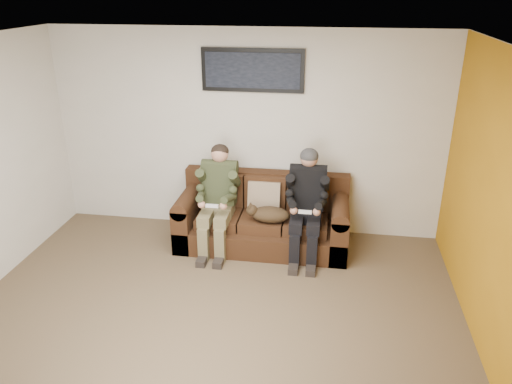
% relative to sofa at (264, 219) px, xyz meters
% --- Properties ---
extents(floor, '(5.00, 5.00, 0.00)m').
position_rel_sofa_xyz_m(floor, '(-0.29, -1.83, -0.32)').
color(floor, brown).
rests_on(floor, ground).
extents(ceiling, '(5.00, 5.00, 0.00)m').
position_rel_sofa_xyz_m(ceiling, '(-0.29, -1.83, 2.28)').
color(ceiling, silver).
rests_on(ceiling, ground).
extents(wall_back, '(5.00, 0.00, 5.00)m').
position_rel_sofa_xyz_m(wall_back, '(-0.29, 0.42, 0.98)').
color(wall_back, beige).
rests_on(wall_back, ground).
extents(wall_right, '(0.00, 4.50, 4.50)m').
position_rel_sofa_xyz_m(wall_right, '(2.21, -1.83, 0.98)').
color(wall_right, beige).
rests_on(wall_right, ground).
extents(accent_wall_right, '(0.00, 4.50, 4.50)m').
position_rel_sofa_xyz_m(accent_wall_right, '(2.20, -1.83, 0.98)').
color(accent_wall_right, '#AE7311').
rests_on(accent_wall_right, ground).
extents(sofa, '(2.10, 0.91, 0.86)m').
position_rel_sofa_xyz_m(sofa, '(0.00, 0.00, 0.00)').
color(sofa, '#382011').
rests_on(sofa, ground).
extents(throw_pillow, '(0.40, 0.19, 0.40)m').
position_rel_sofa_xyz_m(throw_pillow, '(-0.00, 0.04, 0.29)').
color(throw_pillow, '#967D62').
rests_on(throw_pillow, sofa).
extents(throw_blanket, '(0.43, 0.21, 0.08)m').
position_rel_sofa_xyz_m(throw_blanket, '(-0.63, 0.26, 0.53)').
color(throw_blanket, '#BBAF89').
rests_on(throw_blanket, sofa).
extents(person_left, '(0.51, 0.87, 1.28)m').
position_rel_sofa_xyz_m(person_left, '(-0.54, -0.18, 0.39)').
color(person_left, '#716746').
rests_on(person_left, sofa).
extents(person_right, '(0.51, 0.86, 1.28)m').
position_rel_sofa_xyz_m(person_right, '(0.54, -0.17, 0.39)').
color(person_right, black).
rests_on(person_right, sofa).
extents(cat, '(0.66, 0.26, 0.24)m').
position_rel_sofa_xyz_m(cat, '(0.10, -0.27, 0.20)').
color(cat, '#48321C').
rests_on(cat, sofa).
extents(framed_poster, '(1.25, 0.05, 0.52)m').
position_rel_sofa_xyz_m(framed_poster, '(-0.20, 0.39, 1.78)').
color(framed_poster, black).
rests_on(framed_poster, wall_back).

